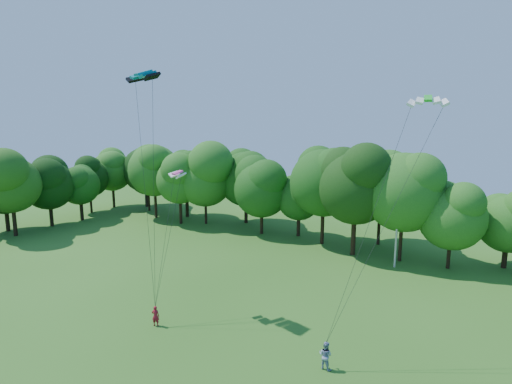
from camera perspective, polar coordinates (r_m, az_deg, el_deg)
The scene contains 9 objects.
utility_pole at distance 45.17m, azimuth 19.48°, elevation -4.72°, with size 1.68×0.66×8.75m.
kite_flyer_left at distance 32.85m, azimuth -14.16°, elevation -16.79°, with size 0.59×0.39×1.61m, color maroon.
kite_flyer_right at distance 27.50m, azimuth 9.89°, elevation -21.99°, with size 0.89×0.69×1.83m, color #8695BB.
kite_teal at distance 33.52m, azimuth -15.79°, elevation 16.06°, with size 3.22×1.85×0.60m.
kite_green at distance 28.19m, azimuth 23.36°, elevation 12.18°, with size 2.55×1.52×0.51m.
kite_pink at distance 32.42m, azimuth -11.16°, elevation 2.74°, with size 1.77×1.19×0.34m.
tree_back_west at distance 66.54m, azimuth -9.96°, elevation 2.95°, with size 8.43×8.43×12.26m.
tree_back_center at distance 47.33m, azimuth 14.04°, elevation 0.97°, with size 9.20×9.20×13.38m.
tree_flank_west at distance 63.50m, azimuth -31.67°, elevation 1.34°, with size 8.44×8.44×12.28m.
Camera 1 is at (16.87, -11.24, 15.29)m, focal length 28.00 mm.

